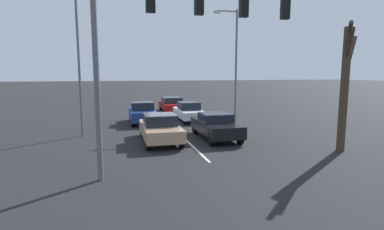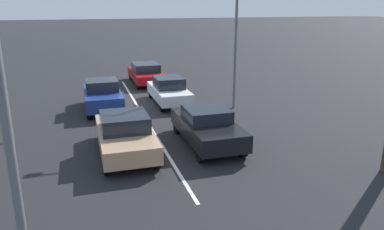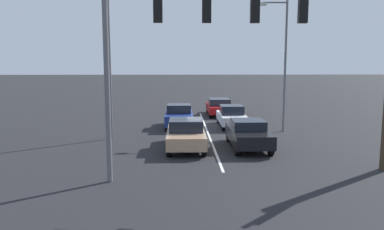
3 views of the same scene
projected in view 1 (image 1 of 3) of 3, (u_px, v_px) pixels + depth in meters
ground_plane at (165, 120)px, 23.94m from camera, size 240.00×240.00×0.00m
lane_stripe_left_divider at (171, 126)px, 21.15m from camera, size 0.12×17.82×0.01m
car_tan_midlane_front at (160, 128)px, 16.37m from camera, size 1.92×4.47×1.52m
car_black_leftlane_front at (216, 125)px, 17.22m from camera, size 1.87×4.43×1.46m
car_silver_leftlane_second at (189, 111)px, 23.58m from camera, size 1.73×4.20×1.49m
car_navy_midlane_second at (142, 113)px, 22.41m from camera, size 1.84×4.07×1.59m
car_maroon_leftlane_third at (172, 104)px, 29.05m from camera, size 1.94×4.62×1.41m
traffic_signal_gantry at (179, 25)px, 10.53m from camera, size 8.57×0.37×7.16m
street_lamp_right_shoulder at (83, 55)px, 17.31m from camera, size 2.19×0.24×8.29m
street_lamp_left_shoulder at (234, 59)px, 21.86m from camera, size 1.81×0.24×8.25m
bare_tree_near at (345, 84)px, 14.02m from camera, size 1.96×1.85×5.92m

